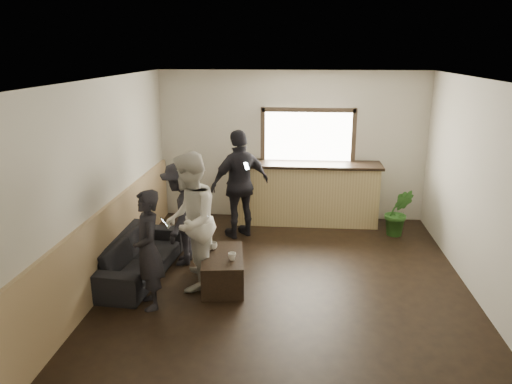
# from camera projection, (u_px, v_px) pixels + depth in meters

# --- Properties ---
(ground) EXTENTS (5.00, 6.00, 0.01)m
(ground) POSITION_uv_depth(u_px,v_px,m) (286.00, 286.00, 6.92)
(ground) COLOR black
(room_shell) EXTENTS (5.01, 6.01, 2.80)m
(room_shell) POSITION_uv_depth(u_px,v_px,m) (232.00, 183.00, 6.58)
(room_shell) COLOR silver
(room_shell) RESTS_ON ground
(bar_counter) EXTENTS (2.70, 0.68, 2.13)m
(bar_counter) POSITION_uv_depth(u_px,v_px,m) (307.00, 189.00, 9.30)
(bar_counter) COLOR tan
(bar_counter) RESTS_ON ground
(sofa) EXTENTS (0.96, 2.06, 0.59)m
(sofa) POSITION_uv_depth(u_px,v_px,m) (138.00, 255.00, 7.20)
(sofa) COLOR black
(sofa) RESTS_ON ground
(coffee_table) EXTENTS (0.69, 1.07, 0.44)m
(coffee_table) POSITION_uv_depth(u_px,v_px,m) (223.00, 270.00, 6.90)
(coffee_table) COLOR black
(coffee_table) RESTS_ON ground
(cup_a) EXTENTS (0.12, 0.12, 0.09)m
(cup_a) POSITION_uv_depth(u_px,v_px,m) (213.00, 246.00, 7.04)
(cup_a) COLOR silver
(cup_a) RESTS_ON coffee_table
(cup_b) EXTENTS (0.15, 0.15, 0.10)m
(cup_b) POSITION_uv_depth(u_px,v_px,m) (232.00, 257.00, 6.66)
(cup_b) COLOR silver
(cup_b) RESTS_ON coffee_table
(potted_plant) EXTENTS (0.49, 0.40, 0.86)m
(potted_plant) POSITION_uv_depth(u_px,v_px,m) (399.00, 212.00, 8.67)
(potted_plant) COLOR #2D6623
(potted_plant) RESTS_ON ground
(person_a) EXTENTS (0.57, 0.66, 1.53)m
(person_a) POSITION_uv_depth(u_px,v_px,m) (148.00, 250.00, 6.19)
(person_a) COLOR black
(person_a) RESTS_ON ground
(person_b) EXTENTS (0.77, 0.95, 1.88)m
(person_b) POSITION_uv_depth(u_px,v_px,m) (189.00, 222.00, 6.68)
(person_b) COLOR silver
(person_b) RESTS_ON ground
(person_c) EXTENTS (0.61, 1.04, 1.58)m
(person_c) POSITION_uv_depth(u_px,v_px,m) (181.00, 214.00, 7.47)
(person_c) COLOR black
(person_c) RESTS_ON ground
(person_d) EXTENTS (1.16, 1.02, 1.88)m
(person_d) POSITION_uv_depth(u_px,v_px,m) (240.00, 184.00, 8.52)
(person_d) COLOR black
(person_d) RESTS_ON ground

